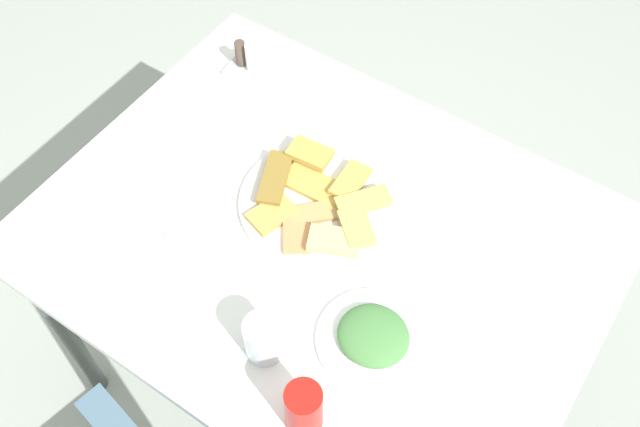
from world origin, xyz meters
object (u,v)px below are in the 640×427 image
(paper_napkin, at_px, (197,254))
(condiment_caddy, at_px, (246,62))
(salad_plate_greens, at_px, (373,337))
(fork, at_px, (203,247))
(spoon, at_px, (191,260))
(soda_can, at_px, (304,409))
(dining_table, at_px, (321,254))
(pide_platter, at_px, (318,202))
(drinking_glass, at_px, (263,338))

(paper_napkin, bearing_deg, condiment_caddy, -63.55)
(salad_plate_greens, bearing_deg, fork, 2.97)
(paper_napkin, bearing_deg, spoon, 90.00)
(salad_plate_greens, xyz_separation_m, soda_can, (0.02, 0.20, 0.05))
(dining_table, height_order, spoon, spoon)
(salad_plate_greens, distance_m, fork, 0.40)
(dining_table, height_order, salad_plate_greens, salad_plate_greens)
(pide_platter, height_order, salad_plate_greens, same)
(fork, height_order, condiment_caddy, condiment_caddy)
(dining_table, xyz_separation_m, condiment_caddy, (0.42, -0.30, 0.11))
(dining_table, distance_m, paper_napkin, 0.27)
(pide_platter, xyz_separation_m, soda_can, (-0.24, 0.40, 0.05))
(paper_napkin, distance_m, fork, 0.02)
(spoon, bearing_deg, fork, -78.48)
(salad_plate_greens, xyz_separation_m, drinking_glass, (0.16, 0.13, 0.03))
(dining_table, distance_m, spoon, 0.28)
(spoon, distance_m, condiment_caddy, 0.56)
(dining_table, relative_size, fork, 7.04)
(salad_plate_greens, height_order, drinking_glass, drinking_glass)
(pide_platter, bearing_deg, spoon, 62.46)
(pide_platter, bearing_deg, fork, 58.79)
(pide_platter, xyz_separation_m, salad_plate_greens, (-0.26, 0.20, 0.00))
(drinking_glass, relative_size, condiment_caddy, 1.03)
(dining_table, bearing_deg, paper_napkin, 45.43)
(soda_can, xyz_separation_m, drinking_glass, (0.14, -0.07, -0.01))
(fork, xyz_separation_m, condiment_caddy, (0.24, -0.46, 0.02))
(dining_table, distance_m, fork, 0.26)
(dining_table, xyz_separation_m, paper_napkin, (0.18, 0.18, 0.08))
(paper_napkin, bearing_deg, drinking_glass, 159.25)
(drinking_glass, relative_size, fork, 0.61)
(soda_can, distance_m, spoon, 0.41)
(soda_can, xyz_separation_m, condiment_caddy, (0.62, -0.64, -0.03))
(pide_platter, xyz_separation_m, condiment_caddy, (0.37, -0.24, 0.01))
(fork, relative_size, spoon, 0.94)
(dining_table, bearing_deg, drinking_glass, 101.86)
(dining_table, bearing_deg, fork, 42.48)
(dining_table, bearing_deg, salad_plate_greens, 145.94)
(pide_platter, bearing_deg, condiment_caddy, -32.88)
(drinking_glass, bearing_deg, condiment_caddy, -50.11)
(pide_platter, xyz_separation_m, fork, (0.13, 0.22, -0.01))
(spoon, bearing_deg, drinking_glass, 174.64)
(dining_table, distance_m, drinking_glass, 0.31)
(dining_table, height_order, paper_napkin, paper_napkin)
(soda_can, distance_m, fork, 0.42)
(pide_platter, xyz_separation_m, paper_napkin, (0.13, 0.24, -0.01))
(pide_platter, height_order, drinking_glass, drinking_glass)
(dining_table, bearing_deg, condiment_caddy, -35.33)
(fork, distance_m, spoon, 0.04)
(paper_napkin, bearing_deg, soda_can, 157.02)
(soda_can, height_order, condiment_caddy, soda_can)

